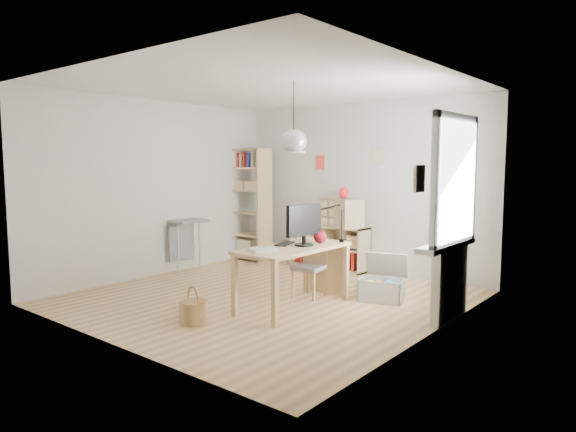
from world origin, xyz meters
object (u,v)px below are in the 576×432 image
Objects in this scene: monitor at (304,223)px; drawer_chest at (341,212)px; chair at (311,264)px; desk at (293,254)px; cube_shelf at (329,250)px; tall_bookshelf at (248,199)px; storage_chest at (383,285)px.

drawer_chest is at bearing 115.42° from monitor.
monitor is at bearing -43.75° from drawer_chest.
chair is 1.29× the size of monitor.
desk is at bearing -82.04° from chair.
cube_shelf is at bearing 110.22° from chair.
cube_shelf is 2.42× the size of monitor.
drawer_chest is at bearing -8.60° from cube_shelf.
drawer_chest is at bearing 7.45° from tall_bookshelf.
monitor is (-0.59, -0.89, 0.85)m from storage_chest.
desk is at bearing -65.39° from cube_shelf.
chair is at bearing -62.48° from cube_shelf.
storage_chest is at bearing -15.33° from drawer_chest.
drawer_chest reaches higher than cube_shelf.
chair is at bearing 105.25° from desk.
drawer_chest is (-0.75, 2.19, 0.29)m from desk.
tall_bookshelf is 2.68× the size of chair.
desk is 2.48m from cube_shelf.
desk is 2.33m from drawer_chest.
monitor is at bearing -34.64° from tall_bookshelf.
chair is 0.94× the size of drawer_chest.
drawer_chest is (-0.82, 2.08, -0.09)m from monitor.
storage_chest is (3.25, -0.95, -0.90)m from tall_bookshelf.
monitor is 0.73× the size of drawer_chest.
drawer_chest is (-0.60, 1.63, 0.52)m from chair.
chair is 0.96m from storage_chest.
cube_shelf is 1.88× the size of chair.
desk is 3.27m from tall_bookshelf.
desk is 0.63m from chair.
tall_bookshelf reaches higher than cube_shelf.
tall_bookshelf reaches higher than storage_chest.
cube_shelf is 1.88× the size of storage_chest.
storage_chest is at bearing 56.53° from desk.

